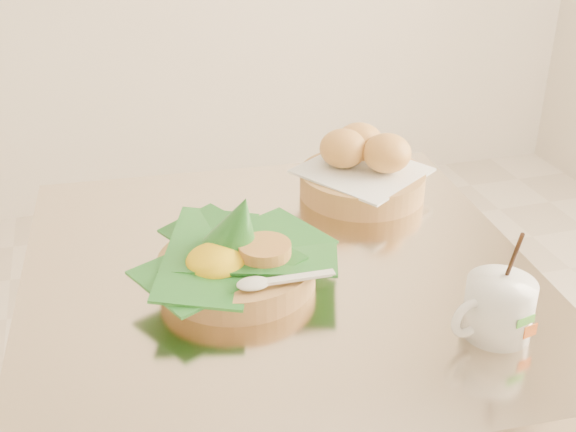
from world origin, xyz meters
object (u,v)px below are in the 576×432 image
object	(u,v)px
cafe_table	(280,391)
rice_basket	(236,258)
coffee_mug	(497,307)
bread_basket	(362,169)

from	to	relation	value
cafe_table	rice_basket	world-z (taller)	rice_basket
cafe_table	coffee_mug	size ratio (longest dim) A/B	5.27
bread_basket	coffee_mug	xyz separation A→B (m)	(0.01, -0.41, -0.00)
rice_basket	coffee_mug	size ratio (longest dim) A/B	1.86
rice_basket	coffee_mug	bearing A→B (deg)	-36.30
rice_basket	coffee_mug	distance (m)	0.34
bread_basket	rice_basket	bearing A→B (deg)	-141.36
bread_basket	coffee_mug	distance (m)	0.41
coffee_mug	rice_basket	bearing A→B (deg)	143.70
cafe_table	coffee_mug	distance (m)	0.40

